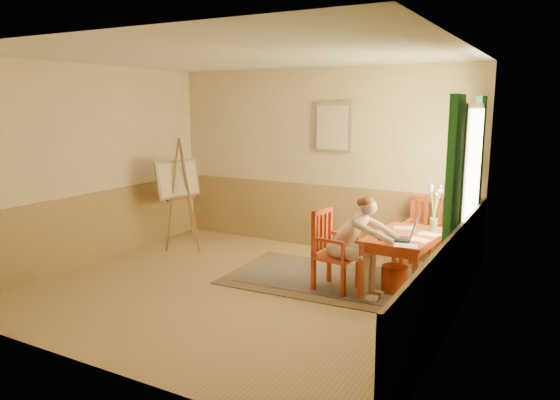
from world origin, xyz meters
The scene contains 14 objects.
room centered at (0.00, 0.00, 1.40)m, with size 5.04×4.54×2.84m.
wainscot centered at (0.00, 0.80, 0.50)m, with size 5.00×4.50×1.00m.
window centered at (2.42, 1.10, 1.35)m, with size 0.12×2.01×2.20m.
wall_portrait centered at (0.25, 2.20, 1.90)m, with size 0.60×0.05×0.76m.
rug centered at (0.73, 0.81, 0.01)m, with size 2.47×1.70×0.02m.
table centered at (1.78, 0.87, 0.63)m, with size 0.79×1.24×0.72m.
chair_left centered at (0.99, 0.53, 0.50)m, with size 0.50×0.48×0.99m.
chair_back centered at (1.75, 1.87, 0.49)m, with size 0.47×0.48×0.99m.
figure centered at (1.29, 0.49, 0.67)m, with size 0.91×0.43×1.21m.
laptop centered at (1.81, 0.58, 0.77)m, with size 0.45×0.31×0.25m.
papers centered at (1.91, 0.80, 0.72)m, with size 0.64×1.05×0.00m.
vase centered at (2.02, 1.25, 0.98)m, with size 0.20×0.29×0.58m.
wastebasket centered at (1.70, 0.78, 0.17)m, with size 0.31×0.31×0.33m, color #AD3911.
easel centered at (-1.84, 1.11, 1.04)m, with size 0.65×0.78×1.75m.
Camera 1 is at (3.38, -5.15, 2.25)m, focal length 33.44 mm.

